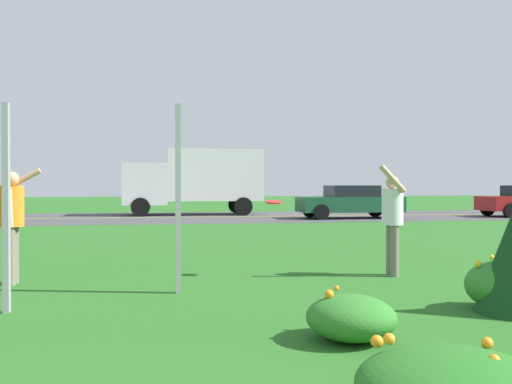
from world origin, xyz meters
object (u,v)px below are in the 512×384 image
Objects in this scene: sign_post_by_roadside at (178,199)px; box_truck_white at (196,178)px; frisbee_red at (273,202)px; sign_post_near_path at (6,208)px; car_dark_green_center_left at (350,202)px; person_thrower_orange_shirt at (12,217)px; person_catcher_white_shirt at (392,216)px.

sign_post_by_roadside is 0.38× the size of box_truck_white.
frisbee_red is at bearing -90.09° from box_truck_white.
sign_post_near_path is 21.41m from box_truck_white.
sign_post_by_roadside is 18.03m from car_dark_green_center_left.
sign_post_near_path is 1.39× the size of person_thrower_orange_shirt.
box_truck_white reaches higher than car_dark_green_center_left.
car_dark_green_center_left is at bearing 66.42° from frisbee_red.
box_truck_white reaches higher than frisbee_red.
car_dark_green_center_left is (10.05, 16.96, -0.46)m from sign_post_near_path.
box_truck_white is (1.59, 20.25, 0.53)m from sign_post_by_roadside.
person_catcher_white_shirt is (3.45, 0.88, -0.31)m from sign_post_by_roadside.
sign_post_near_path is 4.08m from frisbee_red.
box_truck_white reaches higher than person_thrower_orange_shirt.
person_catcher_white_shirt is 0.27× the size of box_truck_white.
person_catcher_white_shirt is 6.82× the size of frisbee_red.
sign_post_by_roadside is at bearing 23.31° from sign_post_near_path.
person_thrower_orange_shirt is at bearing -101.72° from box_truck_white.
sign_post_by_roadside is at bearing -24.91° from person_thrower_orange_shirt.
box_truck_white is (3.97, 19.14, 0.81)m from person_thrower_orange_shirt.
person_catcher_white_shirt is 15.91m from car_dark_green_center_left.
person_catcher_white_shirt is 1.93m from frisbee_red.
person_catcher_white_shirt is at bearing 17.74° from sign_post_near_path.
person_catcher_white_shirt is at bearing -84.51° from box_truck_white.
person_catcher_white_shirt is (5.83, -0.22, -0.03)m from person_thrower_orange_shirt.
box_truck_white is at bearing 89.91° from frisbee_red.
box_truck_white is at bearing 85.51° from sign_post_by_roadside.
sign_post_near_path reaches higher than person_catcher_white_shirt.
sign_post_near_path is at bearing -156.69° from sign_post_by_roadside.
person_thrower_orange_shirt is 6.56× the size of frisbee_red.
sign_post_near_path is 19.72m from car_dark_green_center_left.
car_dark_green_center_left is at bearing 63.38° from sign_post_by_roadside.
car_dark_green_center_left reaches higher than frisbee_red.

